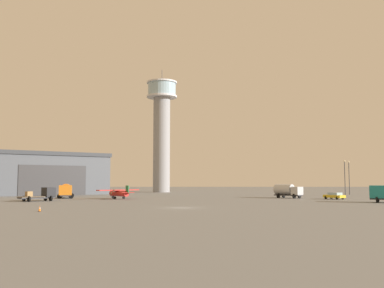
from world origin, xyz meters
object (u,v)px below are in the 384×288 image
object	(u,v)px
truck_flatbed_black	(42,194)
truck_fuel_tanker_silver	(287,190)
truck_fuel_tanker_orange	(66,190)
light_post_east	(345,175)
light_post_west	(349,175)
control_tower	(162,126)
car_yellow	(334,196)
traffic_cone_near_left	(40,209)
airplane_red	(119,193)

from	to	relation	value
truck_flatbed_black	truck_fuel_tanker_silver	distance (m)	49.89
truck_fuel_tanker_orange	light_post_east	distance (m)	66.84
truck_fuel_tanker_silver	light_post_west	world-z (taller)	light_post_west
control_tower	light_post_east	distance (m)	59.74
light_post_east	light_post_west	bearing A→B (deg)	62.14
truck_fuel_tanker_silver	light_post_west	distance (m)	29.74
car_yellow	traffic_cone_near_left	xyz separation A→B (m)	(-46.85, -34.39, -0.39)
truck_flatbed_black	light_post_west	xyz separation A→B (m)	(68.75, 34.80, 4.07)
car_yellow	light_post_west	bearing A→B (deg)	-55.98
truck_flatbed_black	control_tower	bearing A→B (deg)	28.84
truck_fuel_tanker_silver	light_post_east	world-z (taller)	light_post_east
truck_flatbed_black	truck_fuel_tanker_orange	world-z (taller)	truck_fuel_tanker_orange
truck_fuel_tanker_orange	car_yellow	xyz separation A→B (m)	(55.48, -5.12, -0.97)
car_yellow	light_post_east	distance (m)	23.17
airplane_red	truck_fuel_tanker_orange	bearing A→B (deg)	29.62
car_yellow	traffic_cone_near_left	size ratio (longest dim) A/B	6.47
control_tower	airplane_red	distance (m)	55.28
truck_fuel_tanker_orange	traffic_cone_near_left	world-z (taller)	truck_fuel_tanker_orange
control_tower	car_yellow	bearing A→B (deg)	-53.40
control_tower	truck_flatbed_black	size ratio (longest dim) A/B	6.57
car_yellow	light_post_east	size ratio (longest dim) A/B	0.52
truck_flatbed_black	truck_fuel_tanker_silver	bearing A→B (deg)	-28.93
car_yellow	light_post_west	size ratio (longest dim) A/B	0.52
control_tower	car_yellow	distance (m)	68.15
car_yellow	traffic_cone_near_left	bearing A→B (deg)	95.60
control_tower	light_post_west	world-z (taller)	control_tower
control_tower	light_post_east	bearing A→B (deg)	-33.16
truck_flatbed_black	light_post_west	world-z (taller)	light_post_west
truck_fuel_tanker_silver	car_yellow	bearing A→B (deg)	7.15
light_post_west	traffic_cone_near_left	size ratio (longest dim) A/B	12.44
control_tower	truck_flatbed_black	bearing A→B (deg)	-106.06
truck_fuel_tanker_orange	truck_fuel_tanker_silver	distance (m)	47.41
light_post_west	control_tower	bearing A→B (deg)	153.95
airplane_red	truck_flatbed_black	xyz separation A→B (m)	(-12.63, -8.68, -0.08)
truck_flatbed_black	car_yellow	xyz separation A→B (m)	(55.99, 7.83, -0.47)
truck_flatbed_black	traffic_cone_near_left	xyz separation A→B (m)	(9.14, -26.56, -0.86)
control_tower	traffic_cone_near_left	bearing A→B (deg)	-95.36
airplane_red	light_post_east	distance (m)	56.53
airplane_red	light_post_east	size ratio (longest dim) A/B	0.90
control_tower	light_post_west	size ratio (longest dim) A/B	4.51
light_post_west	light_post_east	size ratio (longest dim) A/B	1.01
truck_fuel_tanker_silver	truck_fuel_tanker_orange	bearing A→B (deg)	-134.86
truck_flatbed_black	traffic_cone_near_left	world-z (taller)	truck_flatbed_black
airplane_red	light_post_west	world-z (taller)	light_post_west
light_post_west	traffic_cone_near_left	bearing A→B (deg)	-134.17
control_tower	truck_flatbed_black	xyz separation A→B (m)	(-17.27, -59.97, -20.17)
airplane_red	truck_flatbed_black	size ratio (longest dim) A/B	1.30
airplane_red	truck_fuel_tanker_silver	size ratio (longest dim) A/B	1.35
truck_flatbed_black	traffic_cone_near_left	distance (m)	28.10
traffic_cone_near_left	light_post_west	bearing A→B (deg)	45.83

